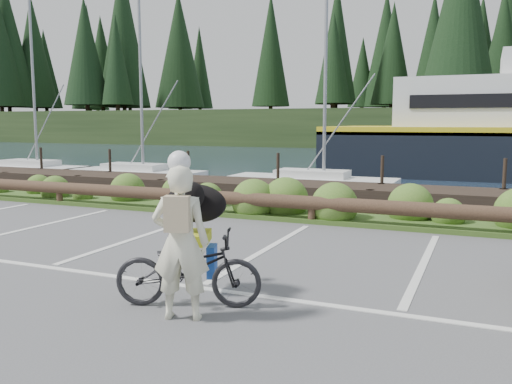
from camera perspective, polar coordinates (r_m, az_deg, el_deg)
ground at (r=7.64m, az=-4.56°, el=-9.22°), size 72.00×72.00×0.00m
harbor_backdrop at (r=85.03m, az=21.12°, el=5.39°), size 170.00×160.00×30.00m
vegetation_strip at (r=12.45m, az=6.82°, el=-2.54°), size 34.00×1.60×0.10m
log_rail at (r=11.80m, az=5.86°, el=-3.32°), size 32.00×0.30×0.60m
bicycle at (r=6.51m, az=-7.16°, el=-8.02°), size 1.84×1.15×0.91m
cyclist at (r=6.03m, az=-7.94°, el=-5.29°), size 0.73×0.60×1.73m
dog at (r=6.90m, az=-6.38°, el=-1.17°), size 0.67×0.94×0.49m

